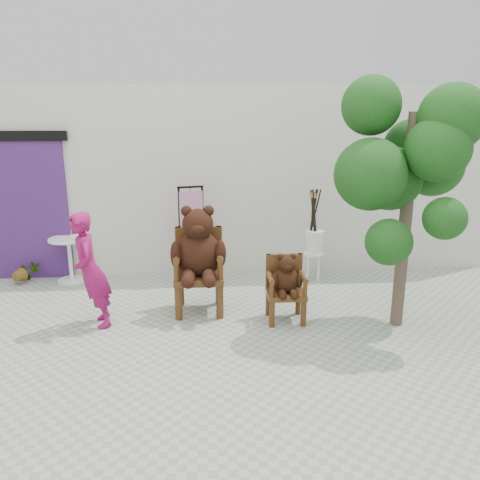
{
  "coord_description": "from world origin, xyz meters",
  "views": [
    {
      "loc": [
        -0.19,
        -4.82,
        2.56
      ],
      "look_at": [
        0.22,
        1.15,
        0.95
      ],
      "focal_mm": 35.0,
      "sensor_mm": 36.0,
      "label": 1
    }
  ],
  "objects_px": {
    "chair_big": "(199,254)",
    "tree": "(408,159)",
    "cafe_table": "(70,254)",
    "chair_small": "(286,281)",
    "stool_bucket": "(314,241)",
    "display_stand": "(192,245)",
    "person": "(90,271)"
  },
  "relations": [
    {
      "from": "display_stand",
      "to": "stool_bucket",
      "type": "xyz_separation_m",
      "value": [
        1.91,
        -0.09,
        0.06
      ]
    },
    {
      "from": "chair_small",
      "to": "stool_bucket",
      "type": "xyz_separation_m",
      "value": [
        0.68,
        1.46,
        0.12
      ]
    },
    {
      "from": "person",
      "to": "tree",
      "type": "distance_m",
      "value": 3.99
    },
    {
      "from": "cafe_table",
      "to": "tree",
      "type": "xyz_separation_m",
      "value": [
        4.49,
        -1.87,
        1.62
      ]
    },
    {
      "from": "chair_small",
      "to": "cafe_table",
      "type": "xyz_separation_m",
      "value": [
        -3.14,
        1.67,
        -0.08
      ]
    },
    {
      "from": "cafe_table",
      "to": "display_stand",
      "type": "bearing_deg",
      "value": -3.36
    },
    {
      "from": "person",
      "to": "stool_bucket",
      "type": "distance_m",
      "value": 3.42
    },
    {
      "from": "chair_big",
      "to": "tree",
      "type": "bearing_deg",
      "value": -12.79
    },
    {
      "from": "person",
      "to": "display_stand",
      "type": "relative_size",
      "value": 0.96
    },
    {
      "from": "stool_bucket",
      "to": "cafe_table",
      "type": "bearing_deg",
      "value": 176.9
    },
    {
      "from": "chair_big",
      "to": "display_stand",
      "type": "height_order",
      "value": "display_stand"
    },
    {
      "from": "person",
      "to": "display_stand",
      "type": "xyz_separation_m",
      "value": [
        1.18,
        1.56,
        -0.14
      ]
    },
    {
      "from": "cafe_table",
      "to": "chair_small",
      "type": "bearing_deg",
      "value": -27.94
    },
    {
      "from": "display_stand",
      "to": "stool_bucket",
      "type": "distance_m",
      "value": 1.91
    },
    {
      "from": "person",
      "to": "cafe_table",
      "type": "bearing_deg",
      "value": -174.0
    },
    {
      "from": "stool_bucket",
      "to": "chair_big",
      "type": "bearing_deg",
      "value": -148.12
    },
    {
      "from": "stool_bucket",
      "to": "tree",
      "type": "bearing_deg",
      "value": -68.17
    },
    {
      "from": "display_stand",
      "to": "cafe_table",
      "type": "bearing_deg",
      "value": 163.5
    },
    {
      "from": "cafe_table",
      "to": "chair_big",
      "type": "bearing_deg",
      "value": -32.79
    },
    {
      "from": "stool_bucket",
      "to": "tree",
      "type": "distance_m",
      "value": 2.29
    },
    {
      "from": "chair_small",
      "to": "display_stand",
      "type": "height_order",
      "value": "display_stand"
    },
    {
      "from": "cafe_table",
      "to": "display_stand",
      "type": "height_order",
      "value": "display_stand"
    },
    {
      "from": "chair_small",
      "to": "tree",
      "type": "relative_size",
      "value": 0.3
    },
    {
      "from": "person",
      "to": "display_stand",
      "type": "height_order",
      "value": "display_stand"
    },
    {
      "from": "stool_bucket",
      "to": "tree",
      "type": "height_order",
      "value": "tree"
    },
    {
      "from": "display_stand",
      "to": "tree",
      "type": "bearing_deg",
      "value": -47.45
    },
    {
      "from": "chair_big",
      "to": "chair_small",
      "type": "height_order",
      "value": "chair_big"
    },
    {
      "from": "chair_small",
      "to": "stool_bucket",
      "type": "relative_size",
      "value": 0.62
    },
    {
      "from": "chair_big",
      "to": "tree",
      "type": "relative_size",
      "value": 0.48
    },
    {
      "from": "cafe_table",
      "to": "display_stand",
      "type": "xyz_separation_m",
      "value": [
        1.91,
        -0.11,
        0.14
      ]
    },
    {
      "from": "stool_bucket",
      "to": "tree",
      "type": "xyz_separation_m",
      "value": [
        0.67,
        -1.66,
        1.42
      ]
    },
    {
      "from": "tree",
      "to": "person",
      "type": "bearing_deg",
      "value": 177.0
    }
  ]
}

